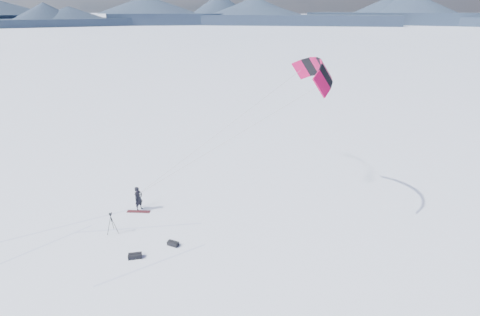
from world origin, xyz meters
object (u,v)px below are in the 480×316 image
(gear_bag_b, at_px, (173,243))
(gear_bag_a, at_px, (135,256))
(snowboard, at_px, (139,212))
(tripod, at_px, (111,220))
(snowkiter, at_px, (140,209))

(gear_bag_b, bearing_deg, gear_bag_a, -126.80)
(gear_bag_a, bearing_deg, snowboard, 92.76)
(snowboard, height_order, tripod, tripod)
(snowkiter, distance_m, gear_bag_b, 5.08)
(snowkiter, xyz_separation_m, gear_bag_b, (4.04, -3.07, 0.13))
(snowboard, relative_size, gear_bag_a, 1.98)
(snowboard, relative_size, tripod, 1.12)
(snowboard, height_order, gear_bag_a, gear_bag_a)
(gear_bag_a, bearing_deg, snowkiter, 91.88)
(tripod, distance_m, gear_bag_b, 4.29)
(snowkiter, xyz_separation_m, tripod, (-0.18, -2.91, 0.93))
(snowkiter, bearing_deg, gear_bag_b, -108.46)
(tripod, height_order, gear_bag_a, tripod)
(gear_bag_a, relative_size, gear_bag_b, 1.16)
(tripod, xyz_separation_m, gear_bag_b, (4.22, -0.16, -0.80))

